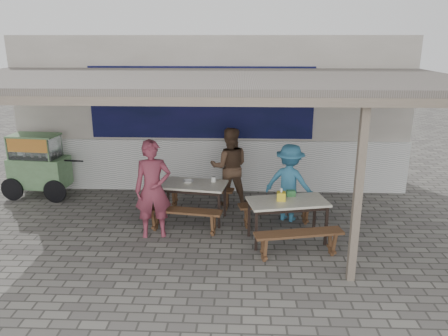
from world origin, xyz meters
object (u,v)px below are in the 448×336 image
object	(u,v)px
condiment_jar	(214,179)
condiment_bowl	(188,181)
donation_box	(291,193)
patron_wall_side	(229,167)
bench_left_wall	(200,193)
patron_right_table	(290,183)
bench_right_wall	(277,209)
patron_street_side	(153,189)
tissue_box	(281,196)
table_left	(192,187)
vendor_cart	(38,163)
table_right	(288,205)
bench_left_street	(184,216)
bench_right_street	(299,239)

from	to	relation	value
condiment_jar	condiment_bowl	bearing A→B (deg)	-171.33
donation_box	patron_wall_side	bearing A→B (deg)	127.42
donation_box	condiment_bowl	bearing A→B (deg)	160.91
patron_wall_side	condiment_jar	world-z (taller)	patron_wall_side
patron_wall_side	donation_box	bearing A→B (deg)	123.64
bench_left_wall	patron_right_table	xyz separation A→B (m)	(1.79, -0.51, 0.42)
bench_right_wall	patron_street_side	distance (m)	2.35
bench_right_wall	patron_street_side	size ratio (longest dim) A/B	0.84
tissue_box	bench_right_wall	bearing A→B (deg)	91.63
table_left	donation_box	world-z (taller)	donation_box
table_left	patron_street_side	distance (m)	0.98
vendor_cart	condiment_jar	bearing A→B (deg)	-9.35
table_right	patron_street_side	world-z (taller)	patron_street_side
patron_street_side	condiment_bowl	xyz separation A→B (m)	(0.53, 0.79, -0.11)
patron_right_table	patron_street_side	bearing A→B (deg)	42.79
bench_left_street	patron_wall_side	size ratio (longest dim) A/B	0.85
vendor_cart	patron_right_table	bearing A→B (deg)	-5.73
bench_left_wall	vendor_cart	distance (m)	3.72
bench_left_street	tissue_box	world-z (taller)	tissue_box
table_left	bench_right_wall	bearing A→B (deg)	0.97
patron_right_table	table_right	bearing A→B (deg)	106.65
bench_left_wall	condiment_jar	world-z (taller)	condiment_jar
bench_left_wall	patron_wall_side	bearing A→B (deg)	32.01
condiment_bowl	vendor_cart	bearing A→B (deg)	162.05
bench_right_street	table_left	bearing A→B (deg)	130.10
bench_left_wall	patron_street_side	xyz separation A→B (m)	(-0.69, -1.34, 0.55)
patron_wall_side	bench_left_wall	bearing A→B (deg)	19.56
bench_left_street	condiment_jar	world-z (taller)	condiment_jar
table_left	patron_street_side	world-z (taller)	patron_street_side
bench_right_street	tissue_box	distance (m)	0.84
patron_street_side	condiment_jar	bearing A→B (deg)	29.34
patron_wall_side	patron_street_side	bearing A→B (deg)	47.19
bench_right_wall	vendor_cart	size ratio (longest dim) A/B	0.81
table_left	vendor_cart	bearing A→B (deg)	170.41
table_right	bench_right_wall	bearing A→B (deg)	90.00
bench_right_street	condiment_jar	xyz separation A→B (m)	(-1.48, 1.60, 0.46)
table_left	table_right	distance (m)	1.95
table_left	condiment_jar	bearing A→B (deg)	25.03
bench_left_wall	patron_wall_side	size ratio (longest dim) A/B	0.85
condiment_jar	condiment_bowl	distance (m)	0.49
donation_box	condiment_bowl	world-z (taller)	donation_box
patron_right_table	table_left	bearing A→B (deg)	27.08
patron_right_table	vendor_cart	bearing A→B (deg)	13.03
bench_left_street	bench_right_street	size ratio (longest dim) A/B	0.97
bench_left_street	table_right	distance (m)	1.89
bench_right_street	tissue_box	size ratio (longest dim) A/B	9.92
bench_left_street	patron_street_side	distance (m)	0.76
bench_right_wall	vendor_cart	bearing A→B (deg)	153.05
table_left	tissue_box	world-z (taller)	tissue_box
table_right	bench_left_street	bearing A→B (deg)	160.60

